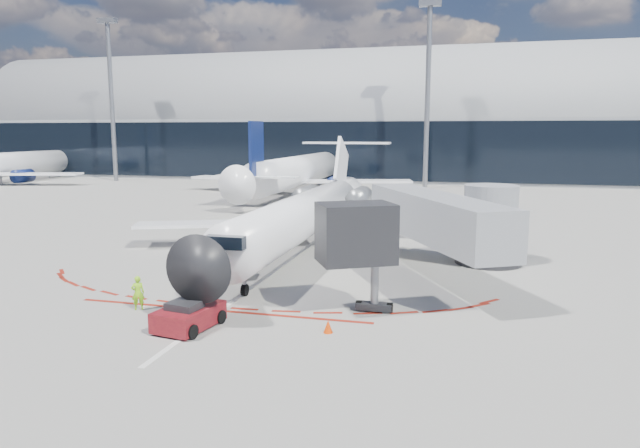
% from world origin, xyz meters
% --- Properties ---
extents(ground, '(260.00, 260.00, 0.00)m').
position_xyz_m(ground, '(0.00, 0.00, 0.00)').
color(ground, gray).
rests_on(ground, ground).
extents(apron_centerline, '(0.25, 40.00, 0.01)m').
position_xyz_m(apron_centerline, '(0.00, 2.00, 0.01)').
color(apron_centerline, silver).
rests_on(apron_centerline, ground).
extents(apron_stop_bar, '(14.00, 0.25, 0.01)m').
position_xyz_m(apron_stop_bar, '(0.00, -11.50, 0.01)').
color(apron_stop_bar, maroon).
rests_on(apron_stop_bar, ground).
extents(terminal_building, '(150.00, 24.15, 24.00)m').
position_xyz_m(terminal_building, '(0.00, 64.97, 8.52)').
color(terminal_building, gray).
rests_on(terminal_building, ground).
extents(jet_bridge, '(10.03, 15.20, 4.90)m').
position_xyz_m(jet_bridge, '(9.79, -3.01, 3.01)').
color(jet_bridge, '#9B9FA3').
rests_on(jet_bridge, ground).
extents(light_mast_west, '(0.70, 0.70, 25.00)m').
position_xyz_m(light_mast_west, '(-45.00, 48.00, 12.50)').
color(light_mast_west, gray).
rests_on(light_mast_west, ground).
extents(light_mast_centre, '(0.70, 0.70, 25.00)m').
position_xyz_m(light_mast_centre, '(5.00, 48.00, 12.50)').
color(light_mast_centre, gray).
rests_on(light_mast_centre, ground).
extents(regional_jet, '(24.62, 30.36, 7.60)m').
position_xyz_m(regional_jet, '(0.22, 2.04, 2.54)').
color(regional_jet, white).
rests_on(regional_jet, ground).
extents(pushback_tug, '(2.35, 4.66, 1.19)m').
position_xyz_m(pushback_tug, '(-0.27, -13.92, 0.52)').
color(pushback_tug, '#580C15').
rests_on(pushback_tug, ground).
extents(ramp_worker, '(0.68, 0.63, 1.57)m').
position_xyz_m(ramp_worker, '(-3.63, -12.24, 0.78)').
color(ramp_worker, '#8DDF17').
rests_on(ramp_worker, ground).
extents(uld_container, '(2.29, 2.07, 1.86)m').
position_xyz_m(uld_container, '(-2.10, -6.23, 0.92)').
color(uld_container, black).
rests_on(uld_container, ground).
extents(safety_cone_left, '(0.35, 0.35, 0.49)m').
position_xyz_m(safety_cone_left, '(-5.79, -2.78, 0.24)').
color(safety_cone_left, '#E53B04').
rests_on(safety_cone_left, ground).
extents(safety_cone_right, '(0.38, 0.38, 0.53)m').
position_xyz_m(safety_cone_right, '(5.39, -13.06, 0.26)').
color(safety_cone_right, '#E53B04').
rests_on(safety_cone_right, ground).
extents(bg_airliner_1, '(34.95, 37.01, 11.31)m').
position_xyz_m(bg_airliner_1, '(-10.79, 37.17, 5.65)').
color(bg_airliner_1, white).
rests_on(bg_airliner_1, ground).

